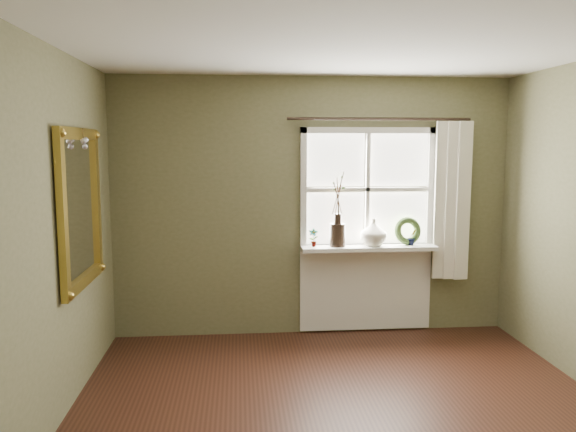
# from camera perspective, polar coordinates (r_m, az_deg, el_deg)

# --- Properties ---
(ceiling) EXTENTS (4.50, 4.50, 0.00)m
(ceiling) POSITION_cam_1_polar(r_m,az_deg,el_deg) (3.48, 7.81, 18.31)
(ceiling) COLOR silver
(ceiling) RESTS_ON ground
(wall_back) EXTENTS (4.00, 0.10, 2.60)m
(wall_back) POSITION_cam_1_polar(r_m,az_deg,el_deg) (5.72, 2.48, 0.95)
(wall_back) COLOR #686644
(wall_back) RESTS_ON ground
(wall_left) EXTENTS (0.10, 4.50, 2.60)m
(wall_left) POSITION_cam_1_polar(r_m,az_deg,el_deg) (3.63, -26.06, -3.47)
(wall_left) COLOR #686644
(wall_left) RESTS_ON ground
(window_frame) EXTENTS (1.36, 0.06, 1.24)m
(window_frame) POSITION_cam_1_polar(r_m,az_deg,el_deg) (5.73, 8.05, 2.70)
(window_frame) COLOR white
(window_frame) RESTS_ON wall_back
(window_sill) EXTENTS (1.36, 0.26, 0.04)m
(window_sill) POSITION_cam_1_polar(r_m,az_deg,el_deg) (5.70, 8.19, -3.21)
(window_sill) COLOR white
(window_sill) RESTS_ON wall_back
(window_apron) EXTENTS (1.36, 0.04, 0.88)m
(window_apron) POSITION_cam_1_polar(r_m,az_deg,el_deg) (5.90, 7.87, -7.23)
(window_apron) COLOR white
(window_apron) RESTS_ON ground
(dark_jug) EXTENTS (0.18, 0.18, 0.23)m
(dark_jug) POSITION_cam_1_polar(r_m,az_deg,el_deg) (5.61, 5.06, -1.93)
(dark_jug) COLOR black
(dark_jug) RESTS_ON window_sill
(cream_vase) EXTENTS (0.28, 0.28, 0.27)m
(cream_vase) POSITION_cam_1_polar(r_m,az_deg,el_deg) (5.68, 8.69, -1.65)
(cream_vase) COLOR silver
(cream_vase) RESTS_ON window_sill
(wreath) EXTENTS (0.30, 0.17, 0.29)m
(wreath) POSITION_cam_1_polar(r_m,az_deg,el_deg) (5.82, 12.05, -1.79)
(wreath) COLOR #2F441E
(wreath) RESTS_ON window_sill
(potted_plant_left) EXTENTS (0.10, 0.08, 0.18)m
(potted_plant_left) POSITION_cam_1_polar(r_m,az_deg,el_deg) (5.58, 2.60, -2.21)
(potted_plant_left) COLOR #2F441E
(potted_plant_left) RESTS_ON window_sill
(potted_plant_right) EXTENTS (0.11, 0.10, 0.16)m
(potted_plant_right) POSITION_cam_1_polar(r_m,az_deg,el_deg) (5.80, 12.48, -2.11)
(potted_plant_right) COLOR #2F441E
(potted_plant_right) RESTS_ON window_sill
(curtain) EXTENTS (0.36, 0.12, 1.59)m
(curtain) POSITION_cam_1_polar(r_m,az_deg,el_deg) (5.89, 16.24, 1.49)
(curtain) COLOR silver
(curtain) RESTS_ON wall_back
(curtain_rod) EXTENTS (1.84, 0.03, 0.03)m
(curtain_rod) POSITION_cam_1_polar(r_m,az_deg,el_deg) (5.68, 9.31, 9.71)
(curtain_rod) COLOR black
(curtain_rod) RESTS_ON wall_back
(gilt_mirror) EXTENTS (0.10, 1.03, 1.23)m
(gilt_mirror) POSITION_cam_1_polar(r_m,az_deg,el_deg) (4.62, -20.33, 0.80)
(gilt_mirror) COLOR white
(gilt_mirror) RESTS_ON wall_left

